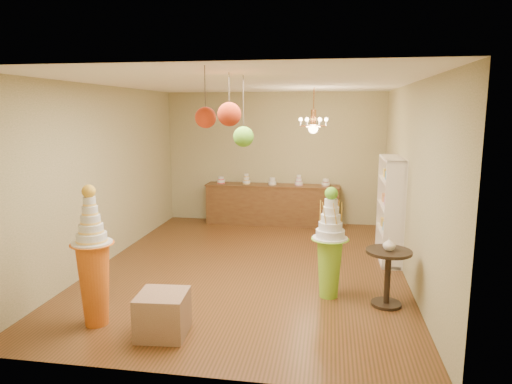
% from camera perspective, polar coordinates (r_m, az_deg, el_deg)
% --- Properties ---
extents(floor, '(6.50, 6.50, 0.00)m').
position_cam_1_polar(floor, '(7.75, -0.80, -9.32)').
color(floor, '#533116').
rests_on(floor, ground).
extents(ceiling, '(6.50, 6.50, 0.00)m').
position_cam_1_polar(ceiling, '(7.32, -0.85, 13.43)').
color(ceiling, white).
rests_on(ceiling, ground).
extents(wall_back, '(5.00, 0.04, 3.00)m').
position_cam_1_polar(wall_back, '(10.58, 2.26, 4.26)').
color(wall_back, tan).
rests_on(wall_back, ground).
extents(wall_front, '(5.00, 0.04, 3.00)m').
position_cam_1_polar(wall_front, '(4.28, -8.47, -4.56)').
color(wall_front, tan).
rests_on(wall_front, ground).
extents(wall_left, '(0.04, 6.50, 3.00)m').
position_cam_1_polar(wall_left, '(8.20, -18.31, 2.05)').
color(wall_left, tan).
rests_on(wall_left, ground).
extents(wall_right, '(0.04, 6.50, 3.00)m').
position_cam_1_polar(wall_right, '(7.38, 18.68, 1.18)').
color(wall_right, tan).
rests_on(wall_right, ground).
extents(pedestal_green, '(0.63, 0.63, 1.57)m').
position_cam_1_polar(pedestal_green, '(6.44, 9.19, -7.49)').
color(pedestal_green, '#84C52B').
rests_on(pedestal_green, floor).
extents(pedestal_orange, '(0.58, 0.58, 1.73)m').
position_cam_1_polar(pedestal_orange, '(5.90, -19.60, -9.39)').
color(pedestal_orange, '#D16118').
rests_on(pedestal_orange, floor).
extents(burlap_riser, '(0.60, 0.60, 0.51)m').
position_cam_1_polar(burlap_riser, '(5.58, -11.57, -14.73)').
color(burlap_riser, '#8C684C').
rests_on(burlap_riser, floor).
extents(sideboard, '(3.04, 0.54, 1.16)m').
position_cam_1_polar(sideboard, '(10.46, 2.04, -1.47)').
color(sideboard, '#57361B').
rests_on(sideboard, floor).
extents(shelving_unit, '(0.33, 1.20, 1.80)m').
position_cam_1_polar(shelving_unit, '(8.24, 16.45, -2.04)').
color(shelving_unit, silver).
rests_on(shelving_unit, floor).
extents(round_table, '(0.62, 0.62, 0.77)m').
position_cam_1_polar(round_table, '(6.38, 16.16, -9.34)').
color(round_table, black).
rests_on(round_table, floor).
extents(vase, '(0.19, 0.19, 0.17)m').
position_cam_1_polar(vase, '(6.27, 16.32, -6.25)').
color(vase, silver).
rests_on(vase, round_table).
extents(pom_red_left, '(0.27, 0.27, 0.60)m').
position_cam_1_polar(pom_red_left, '(5.24, -3.36, 9.67)').
color(pom_red_left, '#3E362C').
rests_on(pom_red_left, ceiling).
extents(pom_green_mid, '(0.25, 0.25, 0.86)m').
position_cam_1_polar(pom_green_mid, '(5.65, -1.57, 6.94)').
color(pom_green_mid, '#3E362C').
rests_on(pom_green_mid, ceiling).
extents(pom_red_right, '(0.20, 0.20, 0.59)m').
position_cam_1_polar(pom_red_right, '(4.45, -6.32, 9.25)').
color(pom_red_right, '#3E362C').
rests_on(pom_red_right, ceiling).
extents(chandelier, '(0.57, 0.57, 0.85)m').
position_cam_1_polar(chandelier, '(8.63, 7.17, 8.21)').
color(chandelier, '#C57F45').
rests_on(chandelier, ceiling).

